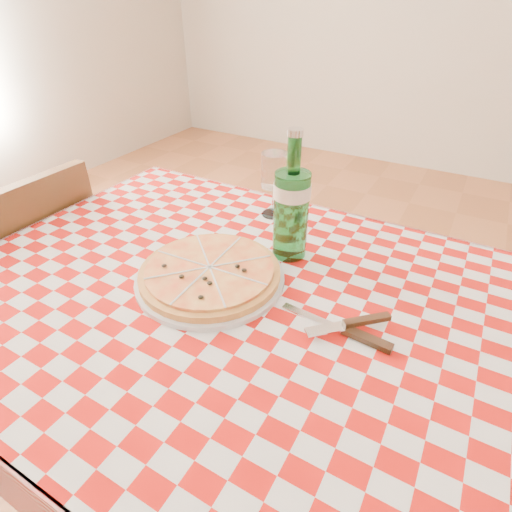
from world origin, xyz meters
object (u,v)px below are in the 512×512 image
Objects in this scene: dining_table at (250,333)px; chair_far at (38,285)px; wine_glass at (274,185)px; water_bottle at (292,197)px; pizza_plate at (210,272)px.

chair_far reaches higher than dining_table.
wine_glass is (0.65, 0.34, 0.35)m from chair_far.
chair_far is 0.82m from wine_glass.
dining_table is 6.90× the size of wine_glass.
chair_far is at bearing -166.29° from water_bottle.
chair_far is at bearing -179.71° from dining_table.
water_bottle is 1.67× the size of wine_glass.
wine_glass reaches higher than dining_table.
wine_glass is (-0.02, 0.33, 0.07)m from pizza_plate.
pizza_plate is at bearing -178.64° from chair_far.
water_bottle is (0.78, 0.19, 0.41)m from chair_far.
water_bottle is at bearing -51.65° from wine_glass.
water_bottle reaches higher than chair_far.
dining_table is 3.79× the size of pizza_plate.
chair_far reaches higher than pizza_plate.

